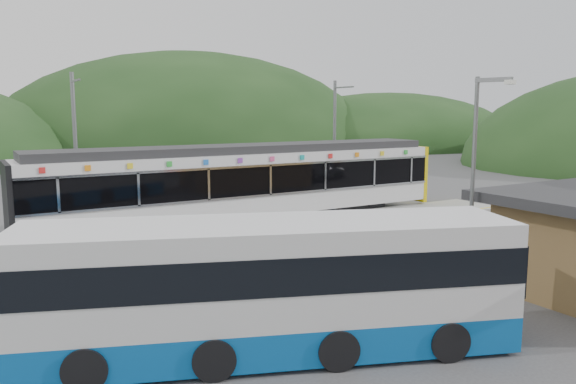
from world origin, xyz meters
TOP-DOWN VIEW (x-y plane):
  - ground at (0.00, 0.00)m, footprint 120.00×120.00m
  - hills at (6.19, 5.29)m, footprint 146.00×149.00m
  - platform at (0.00, 3.30)m, footprint 26.00×3.20m
  - yellow_line at (0.00, 2.00)m, footprint 26.00×0.10m
  - train at (0.10, 6.00)m, footprint 20.44×3.01m
  - catenary_mast_west at (-7.00, 8.56)m, footprint 0.18×1.80m
  - catenary_mast_east at (7.00, 8.56)m, footprint 0.18×1.80m
  - bus at (-5.84, -7.09)m, footprint 10.98×6.13m
  - lamp_post at (1.17, -6.63)m, footprint 0.38×1.13m

SIDE VIEW (x-z plane):
  - ground at x=0.00m, z-range 0.00..0.00m
  - hills at x=6.19m, z-range -13.00..13.00m
  - platform at x=0.00m, z-range 0.00..0.30m
  - yellow_line at x=0.00m, z-range 0.30..0.31m
  - bus at x=-5.84m, z-range -0.05..2.89m
  - train at x=0.10m, z-range 0.19..3.93m
  - catenary_mast_west at x=-7.00m, z-range 0.15..7.15m
  - catenary_mast_east at x=7.00m, z-range 0.15..7.15m
  - lamp_post at x=1.17m, z-range 0.60..6.89m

